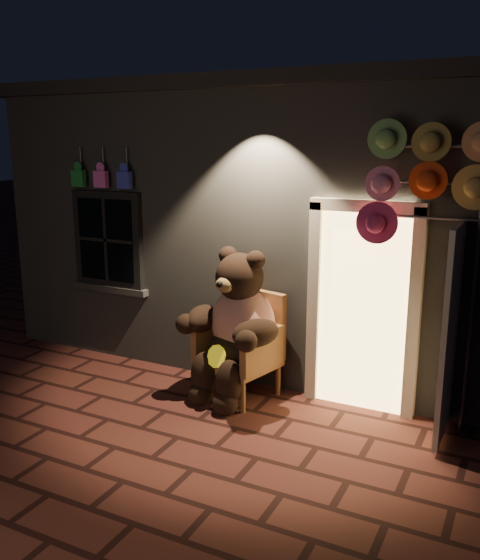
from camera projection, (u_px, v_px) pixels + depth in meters
The scene contains 5 objects.
ground at pixel (177, 437), 5.64m from camera, with size 60.00×60.00×0.00m, color #4F231E.
shop_building at pixel (321, 211), 8.71m from camera, with size 7.30×5.95×3.51m.
wicker_armchair at pixel (244, 344), 6.52m from camera, with size 0.93×0.88×1.15m.
teddy_bear at pixel (236, 327), 6.35m from camera, with size 1.18×1.05×1.67m.
hat_rack at pixel (447, 174), 5.27m from camera, with size 1.67×0.22×2.95m.
Camera 1 is at (2.84, -4.33, 2.77)m, focal length 38.00 mm.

